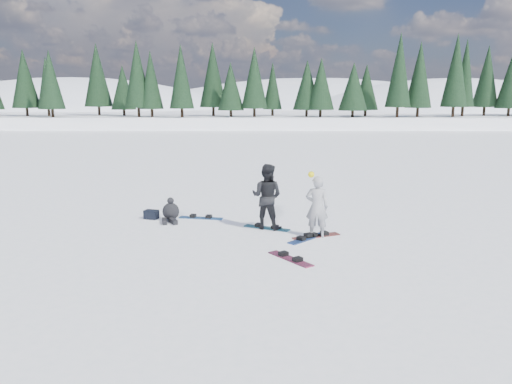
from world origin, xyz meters
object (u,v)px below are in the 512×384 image
seated_rider (171,212)px  snowboard_loose_b (290,259)px  snowboarder_woman (317,206)px  snowboard_loose_c (201,218)px  snowboarder_man (267,196)px  snowboard_loose_a (307,238)px  gear_bag (151,215)px

seated_rider → snowboard_loose_b: (3.74, -4.02, -0.29)m
snowboarder_woman → seated_rider: snowboarder_woman is taller
snowboard_loose_c → snowboarder_man: bearing=-19.4°
snowboarder_man → snowboard_loose_a: (1.16, -1.19, -1.01)m
snowboarder_woman → snowboarder_man: (-1.45, 0.95, 0.10)m
seated_rider → snowboarder_man: bearing=-37.3°
snowboarder_woman → seated_rider: bearing=-13.3°
snowboarder_man → snowboard_loose_a: 1.94m
gear_bag → snowboard_loose_c: 1.67m
snowboarder_woman → seated_rider: (-4.63, 1.92, -0.62)m
seated_rider → snowboard_loose_b: size_ratio=0.67×
gear_bag → snowboard_loose_a: size_ratio=0.30×
gear_bag → snowboard_loose_b: (4.44, -4.27, -0.14)m
snowboarder_woman → seated_rider: size_ratio=1.96×
gear_bag → snowboard_loose_a: 5.59m
gear_bag → snowboard_loose_b: bearing=-43.9°
seated_rider → snowboard_loose_b: 5.50m
snowboard_loose_c → snowboard_loose_a: (3.38, -2.48, 0.00)m
gear_bag → snowboard_loose_c: size_ratio=0.30×
snowboard_loose_b → gear_bag: bearing=-170.3°
snowboarder_woman → snowboard_loose_a: bearing=48.7°
snowboarder_woman → snowboarder_man: snowboarder_man is taller
snowboard_loose_c → seated_rider: bearing=-151.0°
snowboarder_woman → snowboard_loose_c: 4.39m
gear_bag → snowboard_loose_b: size_ratio=0.30×
snowboarder_man → gear_bag: bearing=3.4°
seated_rider → gear_bag: bearing=140.0°
gear_bag → snowboard_loose_b: 6.16m
snowboarder_woman → snowboarder_man: 1.74m
snowboard_loose_c → snowboard_loose_b: 5.15m
snowboard_loose_c → gear_bag: bearing=-166.9°
snowboard_loose_a → snowboarder_woman: bearing=-7.3°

